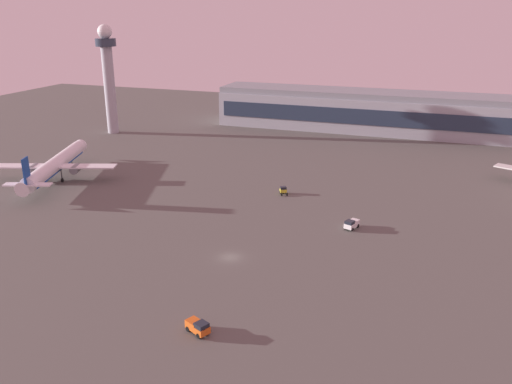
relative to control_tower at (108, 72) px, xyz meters
name	(u,v)px	position (x,y,z in m)	size (l,w,h in m)	color
ground_plane	(230,257)	(89.38, -91.68, -24.58)	(416.00, 416.00, 0.00)	#56544F
terminal_building	(363,111)	(96.08, 39.07, -16.49)	(121.37, 22.40, 16.40)	#9EA3AD
control_tower	(108,72)	(0.00, 0.00, 0.00)	(8.00, 8.00, 42.81)	#A8A8B2
airplane_near_gate	(55,165)	(20.55, -60.51, -20.03)	(35.88, 45.60, 12.04)	white
pushback_tug	(283,190)	(88.25, -49.90, -23.52)	(2.96, 3.55, 2.05)	yellow
maintenance_van	(198,327)	(94.86, -118.56, -23.41)	(4.58, 3.57, 2.25)	#D85919
baggage_tractor	(352,224)	(110.38, -68.15, -23.41)	(3.24, 4.56, 2.25)	white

